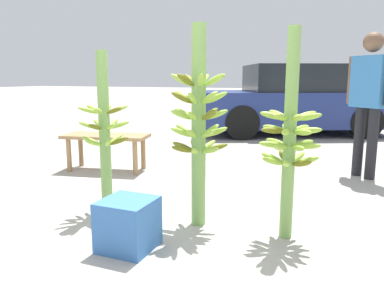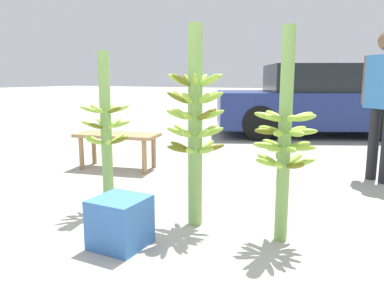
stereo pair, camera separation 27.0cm
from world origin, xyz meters
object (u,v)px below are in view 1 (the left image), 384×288
at_px(banana_stalk_left, 105,131).
at_px(banana_stalk_center, 199,123).
at_px(market_bench, 106,140).
at_px(vendor_person, 369,92).
at_px(parked_car, 294,101).
at_px(produce_crate, 128,224).
at_px(banana_stalk_right, 290,137).

relative_size(banana_stalk_left, banana_stalk_center, 0.89).
relative_size(banana_stalk_center, market_bench, 1.39).
distance_m(vendor_person, market_bench, 3.26).
distance_m(banana_stalk_left, vendor_person, 3.08).
bearing_deg(vendor_person, market_bench, 58.89).
xyz_separation_m(banana_stalk_left, market_bench, (-0.90, 1.28, -0.34)).
bearing_deg(market_bench, banana_stalk_center, -46.89).
relative_size(banana_stalk_center, parked_car, 0.37).
xyz_separation_m(banana_stalk_left, produce_crate, (0.57, -0.56, -0.55)).
bearing_deg(vendor_person, banana_stalk_right, 116.74).
height_order(vendor_person, parked_car, vendor_person).
bearing_deg(banana_stalk_left, vendor_person, 45.25).
bearing_deg(banana_stalk_left, banana_stalk_center, 2.88).
bearing_deg(banana_stalk_left, produce_crate, -44.49).
distance_m(banana_stalk_left, produce_crate, 0.97).
bearing_deg(market_bench, banana_stalk_left, -66.64).
distance_m(banana_stalk_right, market_bench, 2.78).
distance_m(banana_stalk_center, banana_stalk_right, 0.71).
bearing_deg(banana_stalk_center, banana_stalk_left, -177.12).
height_order(banana_stalk_left, parked_car, parked_car).
xyz_separation_m(banana_stalk_left, banana_stalk_center, (0.86, 0.04, 0.11)).
bearing_deg(market_bench, parked_car, 55.94).
bearing_deg(banana_stalk_right, produce_crate, -147.92).
bearing_deg(produce_crate, vendor_person, 59.89).
xyz_separation_m(banana_stalk_center, banana_stalk_right, (0.70, 0.02, -0.07)).
bearing_deg(banana_stalk_right, banana_stalk_center, -178.64).
relative_size(banana_stalk_center, banana_stalk_right, 1.03).
xyz_separation_m(banana_stalk_right, vendor_person, (0.60, 2.12, 0.25)).
height_order(banana_stalk_left, market_bench, banana_stalk_left).
xyz_separation_m(parked_car, produce_crate, (-0.29, -6.17, -0.53)).
bearing_deg(produce_crate, parked_car, 87.33).
height_order(banana_stalk_center, market_bench, banana_stalk_center).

